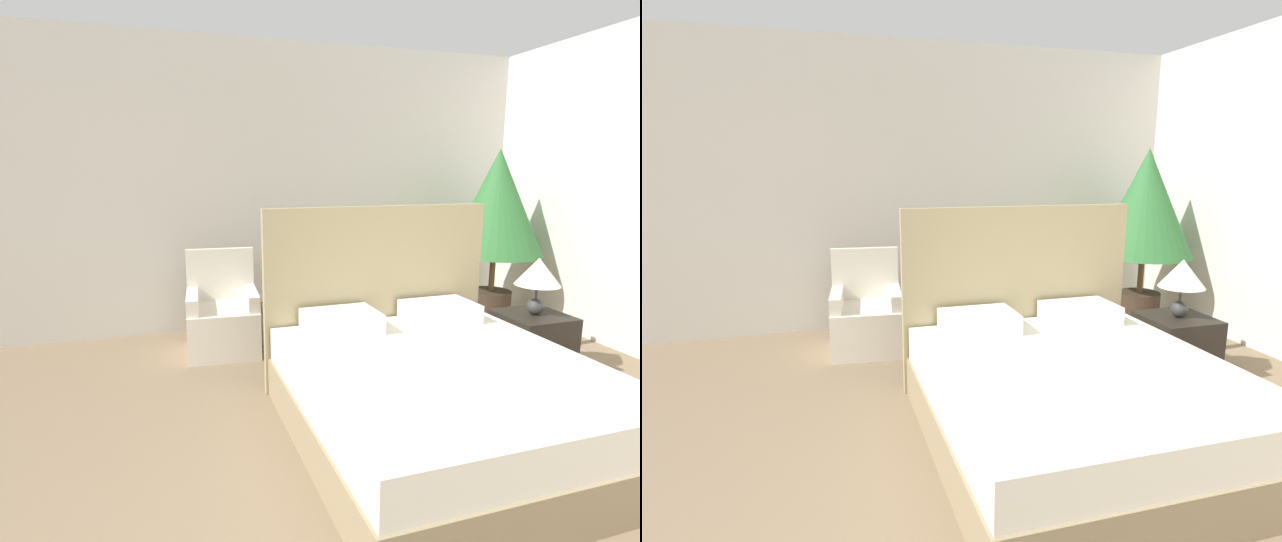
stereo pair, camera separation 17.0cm
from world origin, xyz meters
The scene contains 8 objects.
wall_back centered at (0.00, 3.77, 1.45)m, with size 10.00×0.06×2.90m.
bed centered at (0.36, 1.14, 0.30)m, with size 1.79×1.97×1.37m.
armchair_near_window_left centered at (-0.71, 3.03, 0.27)m, with size 0.67×0.68×0.91m.
armchair_near_window_right centered at (0.22, 3.03, 0.27)m, with size 0.69×0.70×0.91m.
potted_palm centered at (2.16, 3.01, 1.23)m, with size 0.97×0.97×1.85m.
nightstand centered at (1.59, 1.72, 0.25)m, with size 0.51×0.49×0.51m.
table_lamp centered at (1.59, 1.71, 0.83)m, with size 0.35×0.35×0.46m.
side_table centered at (-0.24, 3.03, 0.24)m, with size 0.33×0.33×0.47m.
Camera 2 is at (-1.05, -1.44, 1.65)m, focal length 28.00 mm.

